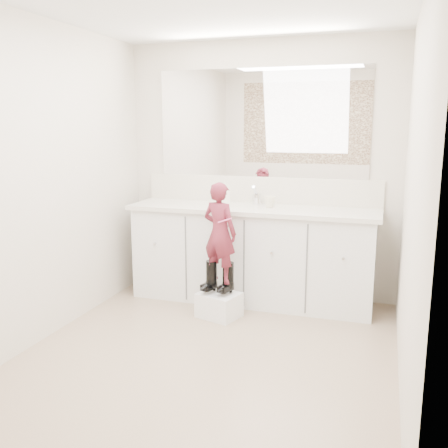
% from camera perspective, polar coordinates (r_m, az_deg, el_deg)
% --- Properties ---
extents(floor, '(3.00, 3.00, 0.00)m').
position_cam_1_polar(floor, '(3.70, -1.89, -14.76)').
color(floor, '#8C745B').
rests_on(floor, ground).
extents(wall_back, '(2.60, 0.00, 2.60)m').
position_cam_1_polar(wall_back, '(4.78, 4.17, 6.14)').
color(wall_back, beige).
rests_on(wall_back, floor).
extents(wall_front, '(2.60, 0.00, 2.60)m').
position_cam_1_polar(wall_front, '(2.03, -16.65, -1.25)').
color(wall_front, beige).
rests_on(wall_front, floor).
extents(wall_left, '(0.00, 3.00, 3.00)m').
position_cam_1_polar(wall_left, '(3.99, -19.91, 4.49)').
color(wall_left, beige).
rests_on(wall_left, floor).
extents(wall_right, '(0.00, 3.00, 3.00)m').
position_cam_1_polar(wall_right, '(3.16, 20.75, 2.82)').
color(wall_right, beige).
rests_on(wall_right, floor).
extents(vanity_cabinet, '(2.20, 0.55, 0.85)m').
position_cam_1_polar(vanity_cabinet, '(4.66, 3.22, -3.69)').
color(vanity_cabinet, silver).
rests_on(vanity_cabinet, floor).
extents(countertop, '(2.28, 0.58, 0.04)m').
position_cam_1_polar(countertop, '(4.55, 3.23, 1.69)').
color(countertop, beige).
rests_on(countertop, vanity_cabinet).
extents(backsplash, '(2.28, 0.03, 0.25)m').
position_cam_1_polar(backsplash, '(4.79, 4.09, 3.92)').
color(backsplash, beige).
rests_on(backsplash, countertop).
extents(mirror, '(2.00, 0.02, 1.00)m').
position_cam_1_polar(mirror, '(4.75, 4.21, 11.42)').
color(mirror, white).
rests_on(mirror, wall_back).
extents(dot_panel, '(2.00, 0.01, 1.20)m').
position_cam_1_polar(dot_panel, '(2.00, -17.22, 11.53)').
color(dot_panel, '#472819').
rests_on(dot_panel, wall_front).
extents(faucet, '(0.08, 0.08, 0.10)m').
position_cam_1_polar(faucet, '(4.69, 3.75, 2.85)').
color(faucet, silver).
rests_on(faucet, countertop).
extents(cup, '(0.11, 0.11, 0.10)m').
position_cam_1_polar(cup, '(4.55, 5.25, 2.56)').
color(cup, '#F0E4C0').
rests_on(cup, countertop).
extents(soap_bottle, '(0.12, 0.12, 0.21)m').
position_cam_1_polar(soap_bottle, '(4.59, 0.07, 3.36)').
color(soap_bottle, white).
rests_on(soap_bottle, countertop).
extents(step_stool, '(0.39, 0.36, 0.21)m').
position_cam_1_polar(step_stool, '(4.34, -0.56, -9.24)').
color(step_stool, white).
rests_on(step_stool, floor).
extents(boot_left, '(0.15, 0.20, 0.27)m').
position_cam_1_polar(boot_left, '(4.30, -1.44, -6.01)').
color(boot_left, black).
rests_on(boot_left, step_stool).
extents(boot_right, '(0.15, 0.20, 0.27)m').
position_cam_1_polar(boot_right, '(4.25, 0.48, -6.20)').
color(boot_right, black).
rests_on(boot_right, step_stool).
extents(toddler, '(0.36, 0.29, 0.85)m').
position_cam_1_polar(toddler, '(4.18, -0.49, -1.00)').
color(toddler, '#A53345').
rests_on(toddler, step_stool).
extents(toothbrush, '(0.13, 0.05, 0.06)m').
position_cam_1_polar(toothbrush, '(4.06, 0.08, 0.41)').
color(toothbrush, pink).
rests_on(toothbrush, toddler).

